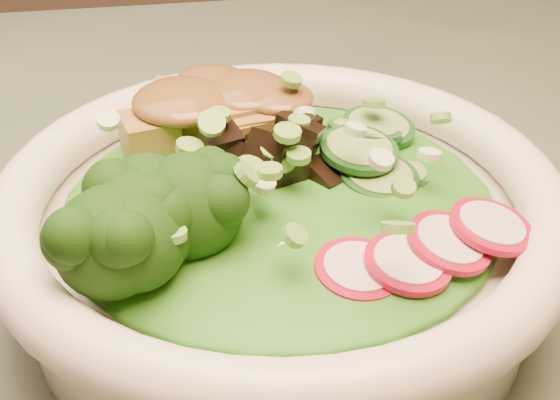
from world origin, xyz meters
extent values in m
cylinder|color=black|center=(0.55, 0.35, 0.36)|extent=(0.06, 0.06, 0.72)
cube|color=#4F5B4B|center=(0.00, 0.00, 0.73)|extent=(1.20, 0.80, 0.03)
cylinder|color=silver|center=(0.15, -0.11, 0.78)|extent=(0.27, 0.27, 0.06)
torus|color=silver|center=(0.15, -0.11, 0.82)|extent=(0.30, 0.30, 0.03)
ellipsoid|color=#1B6A16|center=(0.15, -0.11, 0.82)|extent=(0.23, 0.23, 0.03)
ellipsoid|color=brown|center=(0.12, -0.04, 0.85)|extent=(0.08, 0.06, 0.02)
camera|label=1|loc=(0.09, -0.44, 1.04)|focal=50.00mm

